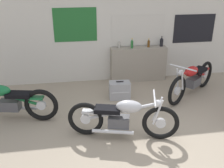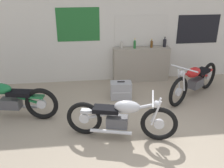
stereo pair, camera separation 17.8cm
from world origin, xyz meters
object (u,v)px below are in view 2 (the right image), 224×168
object	(u,v)px
bottle_right_center	(165,42)
motorcycle_green	(7,99)
bottle_leftmost	(122,44)
bottle_center	(152,44)
bottle_left_center	(135,44)
motorcycle_red	(195,80)
motorcycle_silver	(121,117)
hard_case_silver	(121,90)

from	to	relation	value
bottle_right_center	motorcycle_green	xyz separation A→B (m)	(-3.72, -1.65, -0.62)
bottle_leftmost	bottle_center	xyz separation A→B (m)	(0.78, -0.06, 0.01)
bottle_left_center	motorcycle_red	distance (m)	1.76
bottle_center	motorcycle_silver	bearing A→B (deg)	-115.02
bottle_leftmost	motorcycle_green	xyz separation A→B (m)	(-2.58, -1.68, -0.60)
motorcycle_green	bottle_right_center	bearing A→B (deg)	23.96
bottle_right_center	motorcycle_red	bearing A→B (deg)	-70.79
motorcycle_green	motorcycle_silver	bearing A→B (deg)	-24.08
bottle_center	bottle_right_center	distance (m)	0.36
bottle_right_center	hard_case_silver	distance (m)	1.89
bottle_left_center	hard_case_silver	bearing A→B (deg)	-116.64
motorcycle_silver	motorcycle_red	bearing A→B (deg)	36.21
bottle_left_center	bottle_center	size ratio (longest dim) A/B	1.12
bottle_center	motorcycle_red	size ratio (longest dim) A/B	0.14
bottle_leftmost	motorcycle_silver	world-z (taller)	bottle_leftmost
bottle_center	hard_case_silver	distance (m)	1.63
motorcycle_silver	hard_case_silver	bearing A→B (deg)	81.09
motorcycle_red	bottle_right_center	bearing A→B (deg)	109.21
hard_case_silver	bottle_center	bearing A→B (deg)	47.06
bottle_left_center	bottle_center	world-z (taller)	bottle_left_center
bottle_left_center	bottle_center	distance (m)	0.46
bottle_leftmost	motorcycle_red	world-z (taller)	bottle_leftmost
motorcycle_silver	motorcycle_green	world-z (taller)	motorcycle_green
bottle_leftmost	motorcycle_green	bearing A→B (deg)	-146.96
motorcycle_red	motorcycle_silver	xyz separation A→B (m)	(-1.97, -1.45, -0.02)
bottle_center	motorcycle_red	distance (m)	1.50
motorcycle_silver	bottle_center	bearing A→B (deg)	64.98
bottle_center	motorcycle_green	size ratio (longest dim) A/B	0.11
bottle_center	motorcycle_green	distance (m)	3.78
bottle_leftmost	bottle_left_center	world-z (taller)	bottle_left_center
bottle_left_center	motorcycle_silver	distance (m)	2.74
bottle_right_center	motorcycle_red	size ratio (longest dim) A/B	0.16
bottle_leftmost	bottle_left_center	xyz separation A→B (m)	(0.32, -0.08, 0.02)
bottle_left_center	motorcycle_green	distance (m)	3.37
motorcycle_silver	hard_case_silver	xyz separation A→B (m)	(0.24, 1.55, -0.20)
bottle_center	hard_case_silver	size ratio (longest dim) A/B	0.46
bottle_leftmost	motorcycle_red	size ratio (longest dim) A/B	0.12
motorcycle_green	bottle_leftmost	bearing A→B (deg)	33.04
hard_case_silver	motorcycle_red	bearing A→B (deg)	-3.38
motorcycle_silver	motorcycle_green	xyz separation A→B (m)	(-2.15, 0.96, 0.01)
bottle_right_center	motorcycle_green	world-z (taller)	bottle_right_center
bottle_right_center	motorcycle_red	distance (m)	1.38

